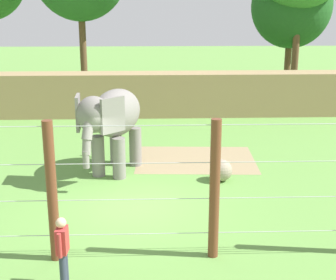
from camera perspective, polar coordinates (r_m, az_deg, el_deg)
ground_plane at (r=14.71m, az=-4.15°, el=-7.91°), size 120.00×120.00×0.00m
dirt_patch at (r=19.02m, az=3.34°, el=-2.32°), size 4.83×3.78×0.01m
embankment_wall at (r=26.52m, az=-3.33°, el=5.48°), size 36.00×1.80×2.36m
elephant at (r=17.02m, az=-6.65°, el=2.59°), size 2.52×3.97×3.10m
enrichment_ball at (r=16.69m, az=6.37°, el=-3.62°), size 0.77×0.77×0.77m
cable_fence at (r=11.22m, az=-4.48°, el=-6.11°), size 12.61×0.25×3.44m
zookeeper at (r=10.55m, az=-12.48°, el=-12.76°), size 0.24×0.59×1.67m
tree_far_right at (r=33.68m, az=14.55°, el=15.24°), size 5.27×5.27×8.67m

